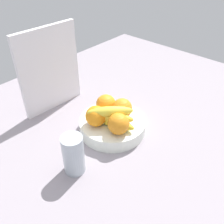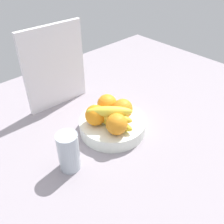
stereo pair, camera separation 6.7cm
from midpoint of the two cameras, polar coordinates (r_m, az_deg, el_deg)
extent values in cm
cube|color=gray|center=(100.89, 3.08, -5.54)|extent=(180.00, 140.00, 3.00)
cylinder|color=white|center=(99.49, 1.94, -3.09)|extent=(26.14, 26.14, 5.18)
sphere|color=orange|center=(99.74, 0.81, 1.79)|extent=(7.95, 7.95, 7.95)
sphere|color=orange|center=(93.86, -1.74, -0.77)|extent=(7.95, 7.95, 7.95)
sphere|color=orange|center=(89.82, 3.23, -2.83)|extent=(7.95, 7.95, 7.95)
sphere|color=orange|center=(97.32, 4.42, 0.67)|extent=(7.95, 7.95, 7.95)
ellipsoid|color=yellow|center=(94.04, 2.05, -2.23)|extent=(7.82, 17.46, 4.00)
ellipsoid|color=yellow|center=(92.94, 1.68, -1.03)|extent=(11.14, 17.01, 4.00)
ellipsoid|color=yellow|center=(91.64, 1.55, 0.07)|extent=(15.04, 14.65, 4.00)
cube|color=white|center=(109.49, -11.19, 9.85)|extent=(28.06, 3.26, 36.00)
cylinder|color=#AFBBC4|center=(83.04, -7.56, -9.05)|extent=(7.09, 7.09, 14.37)
camera|label=1|loc=(0.03, -87.98, 1.51)|focal=40.13mm
camera|label=2|loc=(0.03, 92.02, -1.51)|focal=40.13mm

